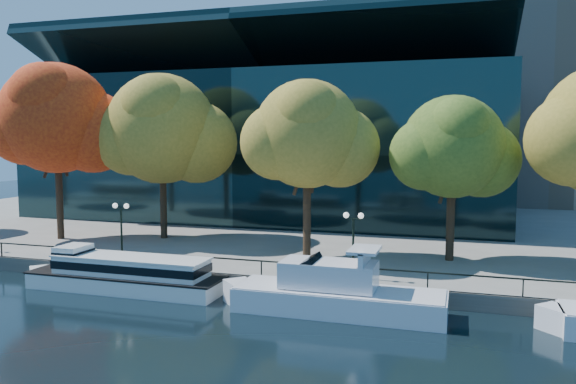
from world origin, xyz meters
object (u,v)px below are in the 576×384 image
(cruiser_near, at_px, (330,292))
(tree_1, at_px, (58,121))
(tree_3, at_px, (309,136))
(lamp_1, at_px, (121,218))
(tour_boat, at_px, (120,272))
(lamp_2, at_px, (353,230))
(tree_2, at_px, (164,131))
(tree_4, at_px, (455,149))

(cruiser_near, distance_m, tree_1, 29.09)
(cruiser_near, distance_m, tree_3, 12.93)
(tree_1, distance_m, lamp_1, 13.40)
(cruiser_near, height_order, lamp_1, lamp_1)
(tour_boat, bearing_deg, lamp_1, 122.05)
(tree_1, bearing_deg, lamp_2, -12.75)
(tree_2, bearing_deg, tree_3, -15.21)
(tree_1, height_order, lamp_1, tree_1)
(cruiser_near, bearing_deg, tour_boat, 177.78)
(cruiser_near, xyz_separation_m, tree_1, (-25.53, 9.89, 9.82))
(cruiser_near, relative_size, tree_2, 0.91)
(cruiser_near, relative_size, lamp_2, 3.15)
(tree_2, xyz_separation_m, tree_4, (23.48, -1.89, -1.33))
(tree_3, xyz_separation_m, lamp_1, (-12.09, -5.06, -5.65))
(tree_4, distance_m, lamp_1, 23.46)
(tree_1, distance_m, tree_3, 21.94)
(tree_2, distance_m, tree_3, 14.15)
(cruiser_near, distance_m, lamp_2, 4.93)
(lamp_1, bearing_deg, tree_2, 100.11)
(tree_2, relative_size, tree_4, 1.21)
(tree_2, relative_size, lamp_2, 3.45)
(cruiser_near, height_order, tree_1, tree_1)
(cruiser_near, distance_m, tree_2, 23.28)
(tree_4, relative_size, lamp_1, 2.84)
(cruiser_near, xyz_separation_m, tree_4, (6.18, 10.87, 7.62))
(tour_boat, height_order, lamp_2, lamp_2)
(lamp_1, bearing_deg, lamp_2, 0.00)
(cruiser_near, relative_size, tree_1, 0.86)
(tree_2, xyz_separation_m, tree_3, (13.65, -3.71, -0.46))
(tour_boat, relative_size, lamp_2, 3.46)
(tree_2, distance_m, lamp_1, 10.80)
(tour_boat, relative_size, tree_3, 1.10)
(tree_1, relative_size, tree_2, 1.06)
(tour_boat, height_order, tree_3, tree_3)
(tree_2, distance_m, tree_4, 23.59)
(tree_3, height_order, lamp_1, tree_3)
(lamp_2, bearing_deg, lamp_1, 180.00)
(tree_3, relative_size, lamp_2, 3.14)
(tour_boat, distance_m, tree_4, 23.56)
(tree_2, height_order, lamp_2, tree_2)
(tree_3, bearing_deg, tree_4, 10.50)
(tree_1, relative_size, lamp_1, 3.66)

